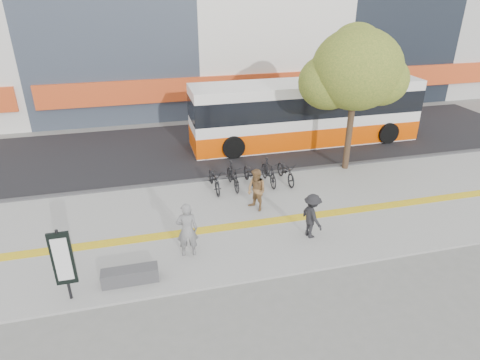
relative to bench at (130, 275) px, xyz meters
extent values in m
plane|color=slate|center=(2.60, 1.20, -0.30)|extent=(120.00, 120.00, 0.00)
cube|color=gray|center=(2.60, 2.70, -0.27)|extent=(40.00, 7.00, 0.08)
cube|color=yellow|center=(2.60, 2.20, -0.22)|extent=(40.00, 0.45, 0.01)
cube|color=black|center=(2.60, 10.20, -0.28)|extent=(40.00, 8.00, 0.06)
cube|color=#3C3C3E|center=(2.60, 6.20, -0.23)|extent=(40.00, 0.25, 0.14)
cube|color=#DB4B1D|center=(4.60, 15.25, 1.70)|extent=(19.00, 0.50, 1.40)
cube|color=#DB4B1D|center=(22.60, 15.25, 1.70)|extent=(15.20, 0.50, 1.40)
cube|color=#3C3C3E|center=(0.00, 0.00, 0.00)|extent=(1.60, 0.45, 0.45)
cylinder|color=black|center=(-1.60, -0.30, 0.88)|extent=(0.08, 0.08, 2.20)
cube|color=black|center=(-1.60, -0.30, 1.09)|extent=(0.55, 0.08, 1.60)
cube|color=white|center=(-1.60, -0.35, 1.09)|extent=(0.40, 0.02, 1.30)
cylinder|color=#382419|center=(9.80, 5.90, 1.38)|extent=(0.28, 0.28, 3.20)
ellipsoid|color=#416020|center=(9.80, 5.90, 4.29)|extent=(3.80, 3.80, 3.42)
ellipsoid|color=#416020|center=(8.80, 6.40, 3.69)|extent=(2.60, 2.60, 2.34)
ellipsoid|color=#416020|center=(10.70, 5.50, 3.90)|extent=(2.40, 2.40, 2.16)
ellipsoid|color=#416020|center=(10.10, 6.70, 5.10)|extent=(2.20, 2.20, 1.98)
cube|color=white|center=(9.30, 9.70, 1.37)|extent=(12.13, 2.53, 3.23)
cube|color=#ED4D03|center=(9.30, 9.70, 0.31)|extent=(12.15, 2.55, 1.01)
cube|color=black|center=(9.30, 9.70, 1.93)|extent=(12.15, 2.55, 1.11)
cylinder|color=black|center=(5.06, 8.44, 0.31)|extent=(1.11, 0.35, 1.11)
cylinder|color=black|center=(5.06, 10.96, 0.31)|extent=(1.11, 0.35, 1.11)
cylinder|color=black|center=(13.55, 8.44, 0.31)|extent=(1.11, 0.35, 1.11)
cylinder|color=black|center=(13.55, 10.96, 0.31)|extent=(1.11, 0.35, 1.11)
imported|color=black|center=(3.48, 5.20, 0.26)|extent=(0.71, 1.88, 0.97)
imported|color=black|center=(4.27, 5.20, 0.32)|extent=(0.57, 1.82, 1.08)
imported|color=black|center=(5.05, 5.20, 0.26)|extent=(0.71, 1.88, 0.97)
imported|color=black|center=(5.83, 5.20, 0.32)|extent=(0.57, 1.82, 1.08)
imported|color=black|center=(6.61, 5.20, 0.26)|extent=(0.71, 1.88, 0.97)
imported|color=black|center=(1.80, 0.92, 0.69)|extent=(0.70, 0.49, 1.84)
imported|color=olive|center=(4.69, 3.17, 0.59)|extent=(0.93, 1.00, 1.64)
imported|color=black|center=(5.97, 0.95, 0.57)|extent=(0.77, 1.11, 1.58)
camera|label=1|loc=(0.72, -10.01, 7.63)|focal=31.03mm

